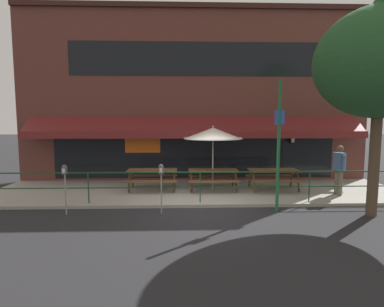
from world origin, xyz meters
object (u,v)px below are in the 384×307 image
Objects in this scene: patio_umbrella_centre at (213,134)px; parking_meter_near at (65,174)px; picnic_table_centre at (213,174)px; picnic_table_right at (274,174)px; street_sign_pole at (279,145)px; parking_meter_far at (161,174)px; pedestrian_walking at (339,167)px; picnic_table_left at (152,174)px.

patio_umbrella_centre is 5.22m from parking_meter_near.
picnic_table_right is at bearing -1.31° from picnic_table_centre.
parking_meter_near is at bearing -179.12° from street_sign_pole.
parking_meter_near is 1.00× the size of parking_meter_far.
parking_meter_near is at bearing -149.05° from patio_umbrella_centre.
pedestrian_walking reaches higher than parking_meter_far.
patio_umbrella_centre is at bearing 175.13° from picnic_table_right.
street_sign_pole reaches higher than pedestrian_walking.
picnic_table_right is 1.05× the size of pedestrian_walking.
picnic_table_left is 1.05× the size of pedestrian_walking.
pedestrian_walking reaches higher than picnic_table_left.
picnic_table_right is at bearing 20.28° from parking_meter_near.
patio_umbrella_centre is 1.67× the size of parking_meter_far.
picnic_table_centre is 5.07m from parking_meter_near.
street_sign_pole is at bearing 0.88° from parking_meter_near.
picnic_table_right is 0.76× the size of patio_umbrella_centre.
picnic_table_right is 1.27× the size of parking_meter_near.
pedestrian_walking is (2.02, -0.79, 0.35)m from picnic_table_right.
street_sign_pole is at bearing -57.55° from patio_umbrella_centre.
picnic_table_right is 2.20m from pedestrian_walking.
pedestrian_walking is (6.47, -0.92, 0.35)m from picnic_table_left.
picnic_table_left is at bearing 171.89° from pedestrian_walking.
parking_meter_far is at bearing -78.91° from picnic_table_left.
street_sign_pole is at bearing -32.93° from picnic_table_left.
picnic_table_right is 0.48× the size of street_sign_pole.
picnic_table_right is 7.07m from parking_meter_near.
parking_meter_near and parking_meter_far have the same top height.
picnic_table_left is 1.27× the size of parking_meter_far.
picnic_table_centre is at bearing 178.69° from picnic_table_right.
picnic_table_right is at bearing -1.75° from picnic_table_left.
pedestrian_walking is at bearing -21.26° from picnic_table_right.
picnic_table_left is 2.67m from patio_umbrella_centre.
parking_meter_near reaches higher than picnic_table_centre.
picnic_table_centre is at bearing 29.61° from parking_meter_near.
street_sign_pole is (3.84, -2.49, 1.24)m from picnic_table_left.
street_sign_pole is (1.62, -2.40, 1.24)m from picnic_table_centre.
picnic_table_left is at bearing 178.25° from picnic_table_right.
pedestrian_walking is at bearing 15.33° from parking_meter_far.
picnic_table_left is 2.65m from parking_meter_far.
pedestrian_walking reaches higher than picnic_table_centre.
patio_umbrella_centre is at bearing 1.38° from picnic_table_left.
patio_umbrella_centre is (0.00, 0.14, 1.47)m from picnic_table_centre.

